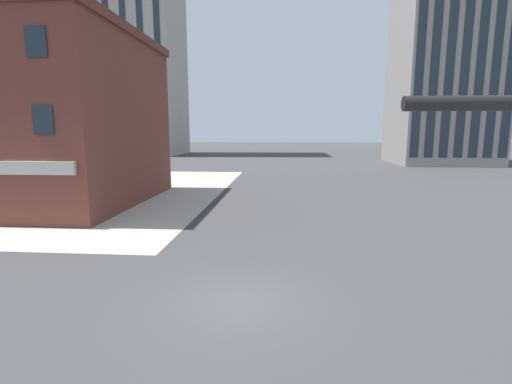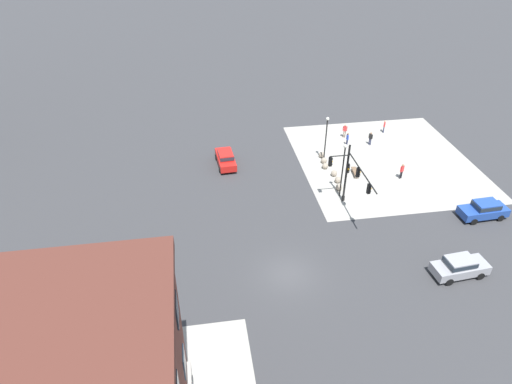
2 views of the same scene
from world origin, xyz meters
name	(u,v)px [view 2 (image 2 of 2)]	position (x,y,z in m)	size (l,w,h in m)	color
ground_plane	(288,274)	(0.00, 0.00, 0.00)	(320.00, 320.00, 0.00)	#38383A
sidewalk_corner_slab	(384,160)	(16.00, -14.50, 0.00)	(20.00, 19.00, 0.02)	#A8A399
traffic_signal_main	(350,174)	(7.78, -7.28, 3.89)	(7.04, 2.09, 6.13)	black
bollard_sphere_curb_a	(339,187)	(11.02, -7.65, 0.33)	(0.66, 0.66, 0.66)	gray
bollard_sphere_curb_b	(338,180)	(12.37, -7.96, 0.33)	(0.66, 0.66, 0.66)	gray
bollard_sphere_curb_c	(334,173)	(13.69, -7.95, 0.33)	(0.66, 0.66, 0.66)	gray
bollard_sphere_curb_d	(325,166)	(15.32, -7.43, 0.33)	(0.66, 0.66, 0.66)	gray
bollard_sphere_curb_e	(324,160)	(16.50, -7.64, 0.33)	(0.66, 0.66, 0.66)	gray
bollard_sphere_curb_f	(322,155)	(17.79, -7.76, 0.33)	(0.66, 0.66, 0.66)	gray
bench_near_signal	(355,172)	(13.57, -10.24, 0.33)	(1.84, 0.67, 0.49)	brown
pedestrian_near_bench	(371,138)	(19.85, -14.24, 0.94)	(0.48, 0.35, 1.64)	#232847
pedestrian_at_curb	(402,170)	(12.15, -14.75, 1.00)	(0.31, 0.52, 1.73)	black
pedestrian_walking_east	(384,126)	(22.73, -17.12, 0.93)	(0.50, 0.33, 1.64)	#232847
pedestrian_with_bag	(345,130)	(22.16, -11.82, 1.02)	(0.32, 0.51, 1.77)	gray
pedestrian_by_lamp	(347,138)	(20.14, -11.49, 0.91)	(0.55, 0.22, 1.60)	#232847
street_lamp_corner_near	(343,165)	(10.00, -7.40, 3.58)	(0.36, 0.36, 5.76)	black
street_lamp_mid_sidewalk	(326,134)	(16.78, -7.70, 3.40)	(0.36, 0.36, 5.42)	black
car_main_northbound_near	(484,209)	(4.55, -19.42, 0.92)	(2.04, 4.48, 1.68)	#23479E
car_main_northbound_far	(226,158)	(17.69, 3.20, 0.92)	(4.50, 2.10, 1.68)	red
car_main_southbound_far	(460,266)	(-2.16, -13.26, 0.92)	(2.16, 4.53, 1.68)	#99999E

